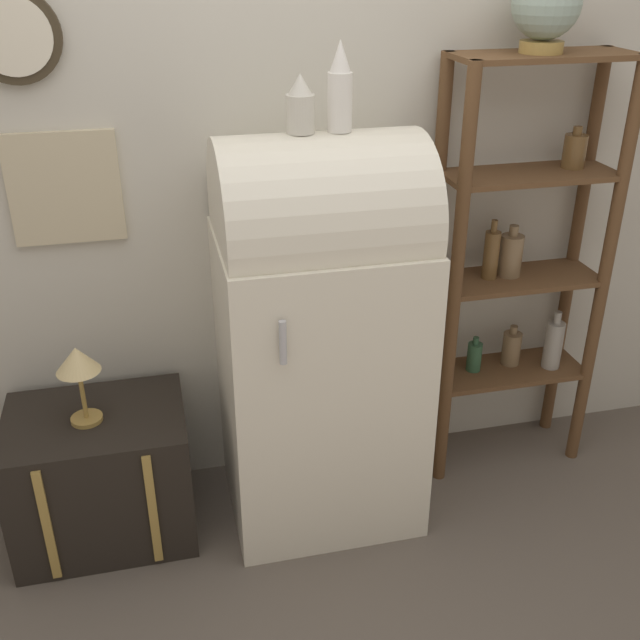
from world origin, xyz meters
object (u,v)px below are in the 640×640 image
suitcase_trunk (102,474)px  vase_left (300,106)px  desk_lamp (78,365)px  refrigerator (320,332)px  globe (546,7)px  vase_center (340,89)px

suitcase_trunk → vase_left: size_ratio=3.51×
suitcase_trunk → desk_lamp: size_ratio=2.17×
refrigerator → suitcase_trunk: 0.96m
suitcase_trunk → globe: bearing=3.8°
refrigerator → vase_center: size_ratio=5.30×
refrigerator → vase_left: size_ratio=8.14×
refrigerator → vase_left: 0.80m
vase_center → desk_lamp: 1.25m
vase_left → desk_lamp: vase_left is taller
vase_left → vase_center: bearing=-2.6°
desk_lamp → vase_left: bearing=0.7°
vase_left → desk_lamp: 1.13m
vase_left → refrigerator: bearing=-14.2°
desk_lamp → globe: bearing=4.4°
suitcase_trunk → globe: size_ratio=2.35×
suitcase_trunk → desk_lamp: (-0.02, -0.02, 0.48)m
suitcase_trunk → globe: (1.62, 0.11, 1.56)m
suitcase_trunk → vase_center: vase_center is taller
refrigerator → suitcase_trunk: refrigerator is taller
suitcase_trunk → globe: globe is taller
vase_left → desk_lamp: bearing=-179.3°
suitcase_trunk → desk_lamp: desk_lamp is taller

